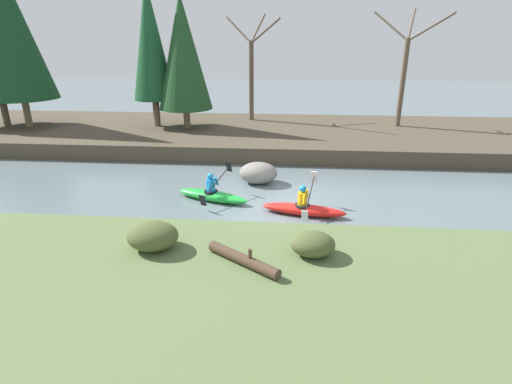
# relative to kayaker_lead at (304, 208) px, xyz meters

# --- Properties ---
(ground_plane) EXTENTS (90.00, 90.00, 0.00)m
(ground_plane) POSITION_rel_kayaker_lead_xyz_m (-1.05, 0.56, -0.22)
(ground_plane) COLOR slate
(riverbank_near) EXTENTS (44.00, 7.61, 0.78)m
(riverbank_near) POSITION_rel_kayaker_lead_xyz_m (-1.05, -6.11, 0.17)
(riverbank_near) COLOR #5B7042
(riverbank_near) RESTS_ON ground
(riverbank_far) EXTENTS (44.00, 8.86, 0.77)m
(riverbank_far) POSITION_rel_kayaker_lead_xyz_m (-1.05, 9.68, 0.16)
(riverbank_far) COLOR #4C4233
(riverbank_far) RESTS_ON ground
(conifer_tree_left) EXTENTS (3.64, 3.64, 8.31)m
(conifer_tree_left) POSITION_rel_kayaker_lead_xyz_m (-14.96, 9.01, 5.45)
(conifer_tree_left) COLOR #7A664C
(conifer_tree_left) RESTS_ON riverbank_far
(conifer_tree_mid_left) EXTENTS (2.21, 2.21, 7.51)m
(conifer_tree_mid_left) POSITION_rel_kayaker_lead_xyz_m (-7.92, 9.79, 5.01)
(conifer_tree_mid_left) COLOR brown
(conifer_tree_mid_left) RESTS_ON riverbank_far
(conifer_tree_centre) EXTENTS (2.86, 2.86, 6.78)m
(conifer_tree_centre) POSITION_rel_kayaker_lead_xyz_m (-6.15, 9.51, 4.44)
(conifer_tree_centre) COLOR #7A664C
(conifer_tree_centre) RESTS_ON riverbank_far
(bare_tree_upstream) EXTENTS (3.30, 3.26, 5.96)m
(bare_tree_upstream) POSITION_rel_kayaker_lead_xyz_m (-2.82, 12.10, 3.36)
(bare_tree_upstream) COLOR brown
(bare_tree_upstream) RESTS_ON riverbank_far
(bare_tree_mid_upstream) EXTENTS (3.40, 3.35, 6.14)m
(bare_tree_mid_upstream) POSITION_rel_kayaker_lead_xyz_m (5.51, 10.97, 3.44)
(bare_tree_mid_upstream) COLOR brown
(bare_tree_mid_upstream) RESTS_ON riverbank_far
(shrub_clump_nearest) EXTENTS (1.19, 0.99, 0.64)m
(shrub_clump_nearest) POSITION_rel_kayaker_lead_xyz_m (-3.62, -3.94, 0.88)
(shrub_clump_nearest) COLOR #4C562D
(shrub_clump_nearest) RESTS_ON riverbank_near
(shrub_clump_second) EXTENTS (1.01, 0.84, 0.54)m
(shrub_clump_second) POSITION_rel_kayaker_lead_xyz_m (0.04, -3.93, 0.83)
(shrub_clump_second) COLOR #4C562D
(shrub_clump_second) RESTS_ON riverbank_near
(kayaker_lead) EXTENTS (2.79, 2.06, 1.20)m
(kayaker_lead) POSITION_rel_kayaker_lead_xyz_m (0.00, 0.00, 0.00)
(kayaker_lead) COLOR red
(kayaker_lead) RESTS_ON ground
(kayaker_middle) EXTENTS (2.75, 2.01, 1.20)m
(kayaker_middle) POSITION_rel_kayaker_lead_xyz_m (-3.16, 0.96, 0.00)
(kayaker_middle) COLOR green
(kayaker_middle) RESTS_ON ground
(boulder_midstream) EXTENTS (1.48, 1.16, 0.84)m
(boulder_midstream) POSITION_rel_kayaker_lead_xyz_m (-1.71, 2.91, 0.20)
(boulder_midstream) COLOR gray
(boulder_midstream) RESTS_ON ground
(driftwood_log) EXTENTS (1.68, 1.30, 0.44)m
(driftwood_log) POSITION_rel_kayaker_lead_xyz_m (-1.47, -4.47, 0.68)
(driftwood_log) COLOR #4C3828
(driftwood_log) RESTS_ON riverbank_near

